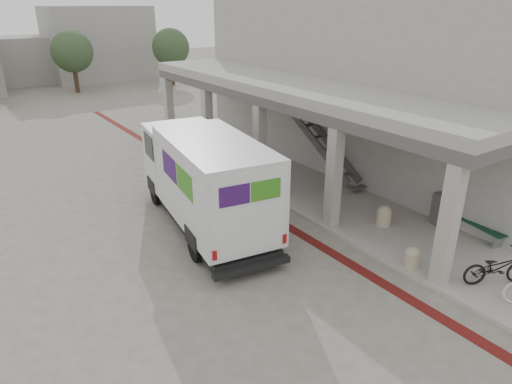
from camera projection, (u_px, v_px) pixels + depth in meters
ground at (290, 252)px, 13.35m from camera, size 120.00×120.00×0.00m
bike_lane_stripe at (276, 219)px, 15.39m from camera, size 0.35×40.00×0.01m
sidewalk at (382, 217)px, 15.44m from camera, size 4.40×28.00×0.12m
transit_building at (352, 90)px, 19.06m from camera, size 7.60×17.00×7.00m
tree_mid at (72, 52)px, 35.92m from camera, size 3.20×3.20×4.80m
tree_right at (171, 48)px, 39.38m from camera, size 3.20×3.20×4.80m
fedex_truck at (204, 178)px, 14.36m from camera, size 3.29×7.53×3.10m
bench at (478, 228)px, 13.91m from camera, size 0.72×1.84×0.42m
bollard_near at (384, 215)px, 14.63m from camera, size 0.46×0.46×0.68m
bollard_far at (412, 257)px, 12.29m from camera, size 0.41×0.41×0.61m
utility_cabinet at (443, 210)px, 14.54m from camera, size 0.61×0.73×1.05m
bicycle_black at (497, 267)px, 11.51m from camera, size 1.84×1.38×0.93m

